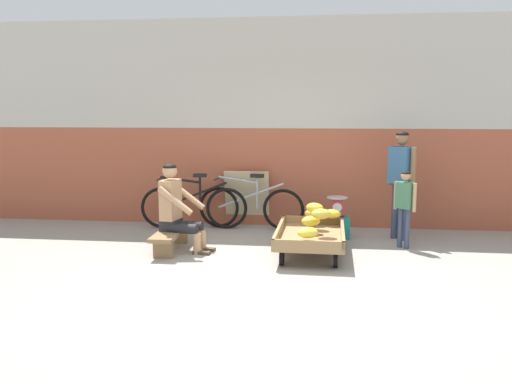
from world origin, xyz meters
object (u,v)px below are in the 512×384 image
bicycle_near_left (194,206)px  low_bench (171,235)px  vendor_seated (177,208)px  customer_child (405,201)px  customer_adult (401,173)px  weighing_scale (337,207)px  bicycle_far_left (251,206)px  sign_board (247,198)px  plastic_crate (337,227)px  banana_cart (310,236)px

bicycle_near_left → low_bench: bearing=-89.3°
vendor_seated → customer_child: 2.99m
customer_adult → customer_child: bearing=-90.8°
weighing_scale → bicycle_far_left: (-1.31, 0.41, -0.10)m
customer_adult → sign_board: bearing=163.7°
plastic_crate → weighing_scale: 0.30m
customer_adult → bicycle_near_left: bearing=173.6°
low_bench → customer_child: bearing=8.9°
low_bench → bicycle_far_left: 1.64m
bicycle_far_left → customer_adult: size_ratio=1.08×
bicycle_far_left → customer_adult: (2.18, -0.41, 0.60)m
weighing_scale → customer_adult: (0.87, 0.00, 0.50)m
bicycle_near_left → bicycle_far_left: (0.88, 0.07, 0.00)m
bicycle_near_left → customer_adult: customer_adult is taller
vendor_seated → weighing_scale: vendor_seated is taller
weighing_scale → customer_child: bearing=-29.7°
banana_cart → bicycle_near_left: (-1.83, 1.34, 0.11)m
weighing_scale → customer_child: customer_child is taller
plastic_crate → bicycle_far_left: bicycle_far_left is taller
banana_cart → sign_board: bearing=122.0°
weighing_scale → bicycle_near_left: size_ratio=0.18×
banana_cart → low_bench: (-1.82, 0.03, -0.04)m
bicycle_far_left → customer_child: (2.17, -0.91, 0.29)m
sign_board → customer_child: customer_child is taller
low_bench → bicycle_near_left: size_ratio=0.66×
banana_cart → vendor_seated: (-1.73, 0.01, 0.33)m
vendor_seated → banana_cart: bearing=-0.4°
bicycle_near_left → customer_adult: 3.14m
bicycle_far_left → customer_adult: 2.30m
bicycle_near_left → bicycle_far_left: bearing=4.5°
plastic_crate → bicycle_far_left: size_ratio=0.22×
low_bench → vendor_seated: size_ratio=0.97×
sign_board → bicycle_far_left: bearing=-70.5°
banana_cart → bicycle_near_left: bicycle_near_left is taller
weighing_scale → bicycle_far_left: bearing=162.4°
vendor_seated → customer_child: (2.95, 0.49, 0.07)m
bicycle_near_left → customer_child: customer_child is taller
bicycle_far_left → customer_adult: customer_adult is taller
low_bench → vendor_seated: 0.38m
weighing_scale → bicycle_far_left: size_ratio=0.18×
customer_child → banana_cart: bearing=-157.6°
vendor_seated → sign_board: (0.69, 1.65, -0.13)m
vendor_seated → bicycle_near_left: bearing=94.4°
bicycle_near_left → sign_board: size_ratio=1.88×
plastic_crate → bicycle_near_left: (-2.19, 0.34, 0.20)m
banana_cart → plastic_crate: bearing=70.5°
weighing_scale → bicycle_near_left: bearing=171.0°
plastic_crate → customer_adult: customer_adult is taller
low_bench → sign_board: 1.83m
weighing_scale → customer_child: 1.02m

